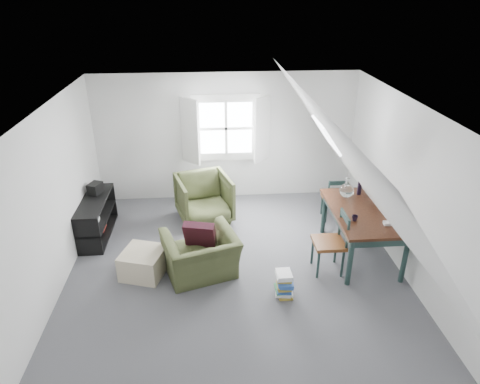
{
  "coord_description": "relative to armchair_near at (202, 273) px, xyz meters",
  "views": [
    {
      "loc": [
        -0.35,
        -5.15,
        3.93
      ],
      "look_at": [
        0.1,
        0.6,
        1.12
      ],
      "focal_mm": 32.0,
      "sensor_mm": 36.0,
      "label": 1
    }
  ],
  "objects": [
    {
      "name": "floor",
      "position": [
        0.52,
        -0.14,
        0.0
      ],
      "size": [
        5.5,
        5.5,
        0.0
      ],
      "primitive_type": "plane",
      "color": "#4C4C51",
      "rests_on": "ground"
    },
    {
      "name": "ceiling",
      "position": [
        0.52,
        -0.14,
        2.5
      ],
      "size": [
        5.5,
        5.5,
        0.0
      ],
      "primitive_type": "plane",
      "rotation": [
        3.14,
        0.0,
        0.0
      ],
      "color": "white",
      "rests_on": "wall_back"
    },
    {
      "name": "wall_back",
      "position": [
        0.52,
        2.61,
        1.25
      ],
      "size": [
        5.0,
        0.0,
        5.0
      ],
      "primitive_type": "plane",
      "rotation": [
        1.57,
        0.0,
        0.0
      ],
      "color": "silver",
      "rests_on": "ground"
    },
    {
      "name": "wall_front",
      "position": [
        0.52,
        -2.89,
        1.25
      ],
      "size": [
        5.0,
        0.0,
        5.0
      ],
      "primitive_type": "plane",
      "rotation": [
        -1.57,
        0.0,
        0.0
      ],
      "color": "silver",
      "rests_on": "ground"
    },
    {
      "name": "wall_left",
      "position": [
        -1.98,
        -0.14,
        1.25
      ],
      "size": [
        0.0,
        5.5,
        5.5
      ],
      "primitive_type": "plane",
      "rotation": [
        1.57,
        0.0,
        1.57
      ],
      "color": "silver",
      "rests_on": "ground"
    },
    {
      "name": "wall_right",
      "position": [
        3.02,
        -0.14,
        1.25
      ],
      "size": [
        0.0,
        5.5,
        5.5
      ],
      "primitive_type": "plane",
      "rotation": [
        1.57,
        0.0,
        -1.57
      ],
      "color": "silver",
      "rests_on": "ground"
    },
    {
      "name": "slope_left",
      "position": [
        -1.03,
        -0.14,
        1.78
      ],
      "size": [
        3.19,
        5.5,
        4.48
      ],
      "primitive_type": "plane",
      "rotation": [
        0.0,
        2.19,
        0.0
      ],
      "color": "white",
      "rests_on": "wall_left"
    },
    {
      "name": "slope_right",
      "position": [
        2.07,
        -0.14,
        1.78
      ],
      "size": [
        3.19,
        5.5,
        4.48
      ],
      "primitive_type": "plane",
      "rotation": [
        0.0,
        -2.19,
        0.0
      ],
      "color": "white",
      "rests_on": "wall_right"
    },
    {
      "name": "dormer_window",
      "position": [
        0.52,
        2.54,
        1.45
      ],
      "size": [
        1.71,
        0.35,
        1.3
      ],
      "color": "white",
      "rests_on": "wall_back"
    },
    {
      "name": "skylight",
      "position": [
        2.07,
        1.16,
        1.75
      ],
      "size": [
        0.35,
        0.75,
        0.47
      ],
      "primitive_type": "cube",
      "rotation": [
        0.0,
        0.95,
        0.0
      ],
      "color": "white",
      "rests_on": "slope_right"
    },
    {
      "name": "armchair_near",
      "position": [
        0.0,
        0.0,
        0.0
      ],
      "size": [
        1.25,
        1.16,
        0.67
      ],
      "primitive_type": "imported",
      "rotation": [
        0.0,
        0.0,
        3.45
      ],
      "color": "#3A4223",
      "rests_on": "floor"
    },
    {
      "name": "armchair_far",
      "position": [
        0.06,
        1.67,
        0.0
      ],
      "size": [
        1.13,
        1.15,
        0.85
      ],
      "primitive_type": "imported",
      "rotation": [
        0.0,
        0.0,
        0.28
      ],
      "color": "#3A4223",
      "rests_on": "floor"
    },
    {
      "name": "throw_pillow",
      "position": [
        -0.0,
        0.15,
        0.58
      ],
      "size": [
        0.51,
        0.36,
        0.48
      ],
      "primitive_type": "cube",
      "rotation": [
        0.31,
        0.0,
        -0.23
      ],
      "color": "#330E19",
      "rests_on": "armchair_near"
    },
    {
      "name": "ottoman",
      "position": [
        -0.85,
        0.07,
        0.19
      ],
      "size": [
        0.73,
        0.73,
        0.39
      ],
      "primitive_type": "cube",
      "rotation": [
        0.0,
        0.0,
        -0.3
      ],
      "color": "#BDB091",
      "rests_on": "floor"
    },
    {
      "name": "dining_table",
      "position": [
        2.52,
        0.31,
        0.7
      ],
      "size": [
        0.97,
        1.62,
        0.81
      ],
      "rotation": [
        0.0,
        0.0,
        -0.08
      ],
      "color": "black",
      "rests_on": "floor"
    },
    {
      "name": "demijohn",
      "position": [
        2.37,
        0.76,
        0.94
      ],
      "size": [
        0.23,
        0.23,
        0.33
      ],
      "rotation": [
        0.0,
        0.0,
        -0.05
      ],
      "color": "silver",
      "rests_on": "dining_table"
    },
    {
      "name": "vase_twigs",
      "position": [
        2.62,
        0.86,
        0.93
      ],
      "size": [
        0.07,
        0.08,
        0.55
      ],
      "rotation": [
        0.0,
        0.0,
        0.18
      ],
      "color": "black",
      "rests_on": "dining_table"
    },
    {
      "name": "cup",
      "position": [
        2.27,
        0.01,
        0.81
      ],
      "size": [
        0.12,
        0.12,
        0.08
      ],
      "primitive_type": "imported",
      "rotation": [
        0.0,
        0.0,
        -0.36
      ],
      "color": "black",
      "rests_on": "dining_table"
    },
    {
      "name": "paper_box",
      "position": [
        2.72,
        -0.14,
        0.83
      ],
      "size": [
        0.14,
        0.1,
        0.04
      ],
      "primitive_type": "cube",
      "rotation": [
        0.0,
        0.0,
        -0.07
      ],
      "color": "white",
      "rests_on": "dining_table"
    },
    {
      "name": "dining_chair_far",
      "position": [
        2.42,
        1.49,
        0.44
      ],
      "size": [
        0.39,
        0.39,
        0.84
      ],
      "rotation": [
        0.0,
        0.0,
        3.09
      ],
      "color": "#603114",
      "rests_on": "floor"
    },
    {
      "name": "dining_chair_near",
      "position": [
        1.94,
        -0.05,
        0.5
      ],
      "size": [
        0.45,
        0.45,
        0.96
      ],
      "rotation": [
        0.0,
        0.0,
        -1.69
      ],
      "color": "#603114",
      "rests_on": "floor"
    },
    {
      "name": "media_shelf",
      "position": [
        -1.8,
        1.22,
        0.3
      ],
      "size": [
        0.44,
        1.32,
        0.68
      ],
      "rotation": [
        0.0,
        0.0,
        0.05
      ],
      "color": "black",
      "rests_on": "floor"
    },
    {
      "name": "electronics_box",
      "position": [
        -1.8,
        1.52,
        0.76
      ],
      "size": [
        0.26,
        0.3,
        0.2
      ],
      "primitive_type": "cube",
      "rotation": [
        0.0,
        0.0,
        -0.35
      ],
      "color": "black",
      "rests_on": "media_shelf"
    },
    {
      "name": "magazine_stack",
      "position": [
        1.15,
        -0.58,
        0.18
      ],
      "size": [
        0.27,
        0.32,
        0.36
      ],
      "rotation": [
        0.0,
        0.0,
        -0.38
      ],
      "color": "#B29933",
      "rests_on": "floor"
    }
  ]
}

